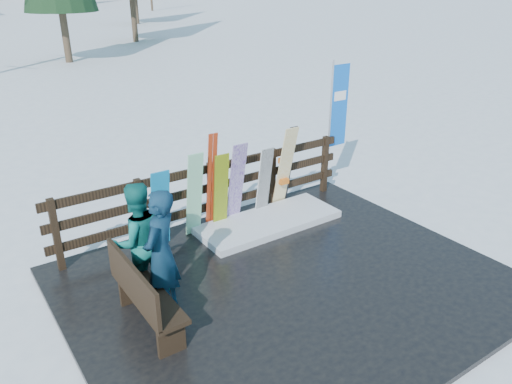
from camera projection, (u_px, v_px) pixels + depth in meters
ground at (289, 286)px, 7.21m from camera, size 700.00×700.00×0.00m
deck at (289, 284)px, 7.20m from camera, size 6.00×5.00×0.08m
fence at (211, 190)px, 8.58m from camera, size 5.60×0.10×1.15m
snow_patch at (268, 222)px, 8.77m from camera, size 2.55×1.00×0.12m
bench at (142, 293)px, 6.04m from camera, size 0.41×1.50×0.97m
snowboard_0 at (161, 209)px, 7.87m from camera, size 0.30×0.22×1.32m
snowboard_1 at (194, 195)px, 8.15m from camera, size 0.27×0.27×1.50m
snowboard_2 at (221, 192)px, 8.43m from camera, size 0.26×0.18×1.37m
snowboard_3 at (236, 184)px, 8.56m from camera, size 0.28×0.34×1.51m
snowboard_4 at (264, 182)px, 8.91m from camera, size 0.26×0.23×1.30m
snowboard_5 at (285, 168)px, 9.08m from camera, size 0.28×0.41×1.62m
ski_pair_a at (212, 182)px, 8.34m from camera, size 0.16×0.25×1.74m
ski_pair_b at (288, 167)px, 9.21m from camera, size 0.17×0.31×1.59m
rental_flag at (337, 111)px, 9.73m from camera, size 0.45×0.04×2.60m
person_front at (161, 254)px, 6.21m from camera, size 0.74×0.72×1.72m
person_back at (138, 241)px, 6.59m from camera, size 0.80×0.63×1.65m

